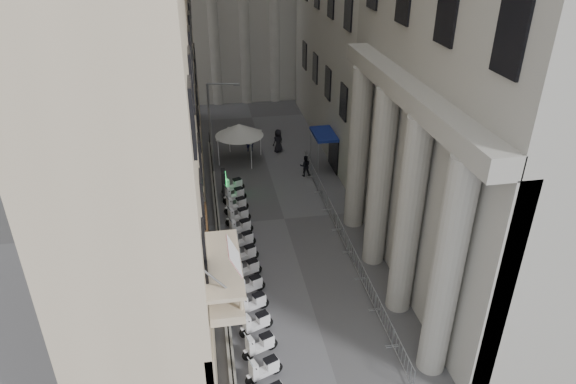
% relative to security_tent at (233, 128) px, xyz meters
% --- Properties ---
extents(iron_fence, '(0.30, 28.00, 1.40)m').
position_rel_security_tent_xyz_m(iron_fence, '(-1.91, -11.35, -2.57)').
color(iron_fence, black).
rests_on(iron_fence, ground).
extents(blue_awning, '(1.60, 3.00, 3.00)m').
position_rel_security_tent_xyz_m(blue_awning, '(6.54, -3.35, -2.57)').
color(blue_awning, navy).
rests_on(blue_awning, ground).
extents(scooter_2, '(1.51, 1.03, 1.50)m').
position_rel_security_tent_xyz_m(scooter_2, '(-0.57, -22.84, -2.57)').
color(scooter_2, white).
rests_on(scooter_2, ground).
extents(scooter_3, '(1.51, 1.03, 1.50)m').
position_rel_security_tent_xyz_m(scooter_3, '(-0.57, -21.43, -2.57)').
color(scooter_3, white).
rests_on(scooter_3, ground).
extents(scooter_4, '(1.51, 1.03, 1.50)m').
position_rel_security_tent_xyz_m(scooter_4, '(-0.57, -20.03, -2.57)').
color(scooter_4, white).
rests_on(scooter_4, ground).
extents(scooter_5, '(1.51, 1.03, 1.50)m').
position_rel_security_tent_xyz_m(scooter_5, '(-0.57, -18.62, -2.57)').
color(scooter_5, white).
rests_on(scooter_5, ground).
extents(scooter_6, '(1.51, 1.03, 1.50)m').
position_rel_security_tent_xyz_m(scooter_6, '(-0.57, -17.22, -2.57)').
color(scooter_6, white).
rests_on(scooter_6, ground).
extents(scooter_7, '(1.51, 1.03, 1.50)m').
position_rel_security_tent_xyz_m(scooter_7, '(-0.57, -15.81, -2.57)').
color(scooter_7, white).
rests_on(scooter_7, ground).
extents(scooter_8, '(1.51, 1.03, 1.50)m').
position_rel_security_tent_xyz_m(scooter_8, '(-0.57, -14.41, -2.57)').
color(scooter_8, white).
rests_on(scooter_8, ground).
extents(scooter_9, '(1.51, 1.03, 1.50)m').
position_rel_security_tent_xyz_m(scooter_9, '(-0.57, -13.00, -2.57)').
color(scooter_9, white).
rests_on(scooter_9, ground).
extents(scooter_10, '(1.51, 1.03, 1.50)m').
position_rel_security_tent_xyz_m(scooter_10, '(-0.57, -11.60, -2.57)').
color(scooter_10, white).
rests_on(scooter_10, ground).
extents(scooter_11, '(1.51, 1.03, 1.50)m').
position_rel_security_tent_xyz_m(scooter_11, '(-0.57, -10.19, -2.57)').
color(scooter_11, white).
rests_on(scooter_11, ground).
extents(scooter_12, '(1.51, 1.03, 1.50)m').
position_rel_security_tent_xyz_m(scooter_12, '(-0.57, -8.79, -2.57)').
color(scooter_12, white).
rests_on(scooter_12, ground).
extents(scooter_13, '(1.51, 1.03, 1.50)m').
position_rel_security_tent_xyz_m(scooter_13, '(-0.57, -7.38, -2.57)').
color(scooter_13, white).
rests_on(scooter_13, ground).
extents(scooter_14, '(1.51, 1.03, 1.50)m').
position_rel_security_tent_xyz_m(scooter_14, '(-0.57, -5.98, -2.57)').
color(scooter_14, white).
rests_on(scooter_14, ground).
extents(barrier_0, '(0.60, 2.40, 1.10)m').
position_rel_security_tent_xyz_m(barrier_0, '(5.39, -23.26, -2.57)').
color(barrier_0, '#ACAFB4').
rests_on(barrier_0, ground).
extents(barrier_1, '(0.60, 2.40, 1.10)m').
position_rel_security_tent_xyz_m(barrier_1, '(5.39, -20.76, -2.57)').
color(barrier_1, '#ACAFB4').
rests_on(barrier_1, ground).
extents(barrier_2, '(0.60, 2.40, 1.10)m').
position_rel_security_tent_xyz_m(barrier_2, '(5.39, -18.26, -2.57)').
color(barrier_2, '#ACAFB4').
rests_on(barrier_2, ground).
extents(barrier_3, '(0.60, 2.40, 1.10)m').
position_rel_security_tent_xyz_m(barrier_3, '(5.39, -15.76, -2.57)').
color(barrier_3, '#ACAFB4').
rests_on(barrier_3, ground).
extents(barrier_4, '(0.60, 2.40, 1.10)m').
position_rel_security_tent_xyz_m(barrier_4, '(5.39, -13.26, -2.57)').
color(barrier_4, '#ACAFB4').
rests_on(barrier_4, ground).
extents(barrier_5, '(0.60, 2.40, 1.10)m').
position_rel_security_tent_xyz_m(barrier_5, '(5.39, -10.76, -2.57)').
color(barrier_5, '#ACAFB4').
rests_on(barrier_5, ground).
extents(barrier_6, '(0.60, 2.40, 1.10)m').
position_rel_security_tent_xyz_m(barrier_6, '(5.39, -8.26, -2.57)').
color(barrier_6, '#ACAFB4').
rests_on(barrier_6, ground).
extents(barrier_7, '(0.60, 2.40, 1.10)m').
position_rel_security_tent_xyz_m(barrier_7, '(5.39, -5.76, -2.57)').
color(barrier_7, '#ACAFB4').
rests_on(barrier_7, ground).
extents(barrier_8, '(0.60, 2.40, 1.10)m').
position_rel_security_tent_xyz_m(barrier_8, '(5.39, -3.26, -2.57)').
color(barrier_8, '#ACAFB4').
rests_on(barrier_8, ground).
extents(security_tent, '(3.79, 3.79, 3.08)m').
position_rel_security_tent_xyz_m(security_tent, '(0.00, 0.00, 0.00)').
color(security_tent, white).
rests_on(security_tent, ground).
extents(street_lamp, '(2.31, 0.61, 7.14)m').
position_rel_security_tent_xyz_m(street_lamp, '(-1.57, -3.10, 1.63)').
color(street_lamp, gray).
rests_on(street_lamp, ground).
extents(info_kiosk, '(0.31, 0.94, 1.99)m').
position_rel_security_tent_xyz_m(info_kiosk, '(-1.23, -6.45, -1.57)').
color(info_kiosk, black).
rests_on(info_kiosk, ground).
extents(pedestrian_a, '(0.69, 0.48, 1.82)m').
position_rel_security_tent_xyz_m(pedestrian_a, '(1.33, 1.06, -1.66)').
color(pedestrian_a, black).
rests_on(pedestrian_a, ground).
extents(pedestrian_b, '(0.85, 0.69, 1.65)m').
position_rel_security_tent_xyz_m(pedestrian_b, '(4.95, -4.25, -1.75)').
color(pedestrian_b, black).
rests_on(pedestrian_b, ground).
extents(pedestrian_c, '(1.14, 1.04, 1.95)m').
position_rel_security_tent_xyz_m(pedestrian_c, '(3.65, 0.52, -1.60)').
color(pedestrian_c, black).
rests_on(pedestrian_c, ground).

